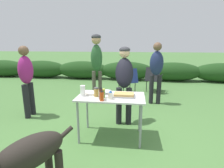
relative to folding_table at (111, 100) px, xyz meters
The scene contains 19 objects.
ground_plane 0.66m from the folding_table, ahead, with size 60.00×60.00×0.00m, color #4C7A3D.
shrub_hedge 4.98m from the folding_table, 90.00° to the left, with size 14.40×0.90×0.79m.
folding_table is the anchor object (origin of this frame).
food_tray 0.24m from the folding_table, ahead, with size 0.36×0.23×0.06m.
plate_stack 0.36m from the folding_table, 168.87° to the left, with size 0.21×0.21×0.03m, color white.
mixing_bowl 0.21m from the folding_table, 120.88° to the left, with size 0.18×0.18×0.06m, color silver.
paper_cup_stack 0.49m from the folding_table, behind, with size 0.08×0.08×0.18m, color white.
relish_jar 0.21m from the folding_table, 135.52° to the right, with size 0.06×0.06×0.14m.
mayo_bottle 0.22m from the folding_table, 85.09° to the right, with size 0.07×0.07×0.14m.
hot_sauce_bottle 0.32m from the folding_table, 112.11° to the right, with size 0.06×0.06×0.17m.
spice_jar 0.28m from the folding_table, 167.27° to the right, with size 0.08×0.08×0.15m.
bbq_sauce_bottle 0.29m from the folding_table, 124.36° to the right, with size 0.06×0.06×0.21m.
standing_person_in_gray_fleece 0.73m from the folding_table, 74.90° to the left, with size 0.38×0.48×1.52m.
standing_person_with_beanie 2.03m from the folding_table, 161.22° to the left, with size 0.27×0.37×1.54m.
standing_person_in_navy_coat 1.97m from the folding_table, 109.40° to the left, with size 0.35×0.29×1.81m.
standing_person_in_olive_jacket 2.10m from the folding_table, 63.61° to the left, with size 0.36×0.26×1.61m.
dog 1.56m from the folding_table, 113.31° to the right, with size 0.65×0.99×0.80m.
camp_chair_green_behind_table 2.70m from the folding_table, 86.18° to the left, with size 0.67×0.73×0.83m.
camp_chair_near_hedge 3.21m from the folding_table, 71.92° to the left, with size 0.63×0.71×0.83m.
Camera 1 is at (0.38, -2.73, 1.59)m, focal length 28.00 mm.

